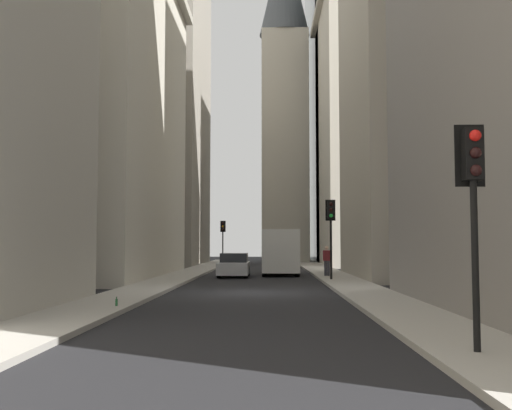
# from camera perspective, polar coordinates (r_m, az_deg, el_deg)

# --- Properties ---
(ground_plane) EXTENTS (135.00, 135.00, 0.00)m
(ground_plane) POSITION_cam_1_polar(r_m,az_deg,el_deg) (23.97, -0.44, -8.51)
(ground_plane) COLOR black
(sidewalk_right) EXTENTS (90.00, 2.20, 0.14)m
(sidewalk_right) POSITION_cam_1_polar(r_m,az_deg,el_deg) (24.52, -11.12, -8.17)
(sidewalk_right) COLOR #A8A399
(sidewalk_right) RESTS_ON ground_plane
(sidewalk_left) EXTENTS (90.00, 2.20, 0.14)m
(sidewalk_left) POSITION_cam_1_polar(r_m,az_deg,el_deg) (24.25, 10.37, -8.23)
(sidewalk_left) COLOR #A8A399
(sidewalk_left) RESTS_ON ground_plane
(building_left_far) EXTENTS (14.36, 10.50, 27.97)m
(building_left_far) POSITION_cam_1_polar(r_m,az_deg,el_deg) (56.09, 11.55, 8.65)
(building_left_far) COLOR beige
(building_left_far) RESTS_ON ground_plane
(building_left_midfar) EXTENTS (12.30, 10.00, 29.22)m
(building_left_midfar) POSITION_cam_1_polar(r_m,az_deg,el_deg) (37.89, 17.00, 15.85)
(building_left_midfar) COLOR #A8A091
(building_left_midfar) RESTS_ON ground_plane
(building_right_far) EXTENTS (14.78, 10.50, 33.00)m
(building_right_far) POSITION_cam_1_polar(r_m,az_deg,el_deg) (57.79, -10.21, 10.83)
(building_right_far) COLOR gray
(building_right_far) RESTS_ON ground_plane
(building_right_midfar) EXTENTS (18.00, 10.50, 22.16)m
(building_right_midfar) POSITION_cam_1_polar(r_m,az_deg,el_deg) (37.51, -16.57, 10.43)
(building_right_midfar) COLOR beige
(building_right_midfar) RESTS_ON ground_plane
(glass_tower_distant) EXTENTS (20.76, 14.00, 58.40)m
(glass_tower_distant) POSITION_cam_1_polar(r_m,az_deg,el_deg) (73.92, 11.01, 17.88)
(glass_tower_distant) COLOR #ADBCB7
(glass_tower_distant) RESTS_ON ground_plane
(church_spire) EXTENTS (5.49, 5.49, 36.80)m
(church_spire) POSITION_cam_1_polar(r_m,az_deg,el_deg) (65.47, 2.80, 11.45)
(church_spire) COLOR beige
(church_spire) RESTS_ON ground_plane
(delivery_truck) EXTENTS (6.46, 2.25, 2.84)m
(delivery_truck) POSITION_cam_1_polar(r_m,az_deg,el_deg) (37.70, 2.35, -4.57)
(delivery_truck) COLOR silver
(delivery_truck) RESTS_ON ground_plane
(sedan_silver) EXTENTS (4.30, 1.78, 1.42)m
(sedan_silver) POSITION_cam_1_polar(r_m,az_deg,el_deg) (35.33, -2.15, -5.92)
(sedan_silver) COLOR #B7BABF
(sedan_silver) RESTS_ON ground_plane
(traffic_light_foreground) EXTENTS (0.43, 0.52, 3.93)m
(traffic_light_foreground) POSITION_cam_1_polar(r_m,az_deg,el_deg) (10.81, 20.36, 2.07)
(traffic_light_foreground) COLOR black
(traffic_light_foreground) RESTS_ON sidewalk_left
(traffic_light_midblock) EXTENTS (0.43, 0.52, 4.15)m
(traffic_light_midblock) POSITION_cam_1_polar(r_m,az_deg,el_deg) (30.92, 7.28, -1.51)
(traffic_light_midblock) COLOR black
(traffic_light_midblock) RESTS_ON sidewalk_left
(traffic_light_far_junction) EXTENTS (0.43, 0.52, 4.11)m
(traffic_light_far_junction) POSITION_cam_1_polar(r_m,az_deg,el_deg) (57.70, -3.24, -2.62)
(traffic_light_far_junction) COLOR black
(traffic_light_far_junction) RESTS_ON sidewalk_right
(pedestrian) EXTENTS (0.26, 0.44, 1.72)m
(pedestrian) POSITION_cam_1_polar(r_m,az_deg,el_deg) (34.19, 6.90, -5.27)
(pedestrian) COLOR #33333D
(pedestrian) RESTS_ON sidewalk_left
(discarded_bottle) EXTENTS (0.07, 0.07, 0.27)m
(discarded_bottle) POSITION_cam_1_polar(r_m,az_deg,el_deg) (18.00, -13.40, -9.18)
(discarded_bottle) COLOR #236033
(discarded_bottle) RESTS_ON sidewalk_right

